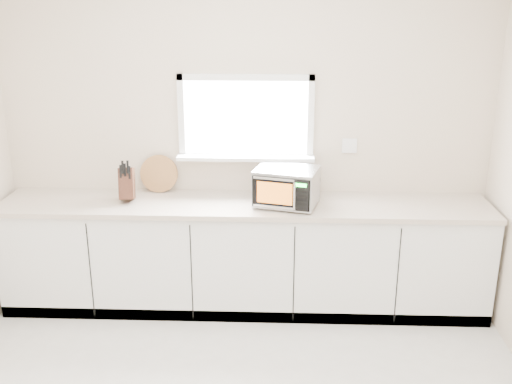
{
  "coord_description": "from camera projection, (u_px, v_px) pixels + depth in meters",
  "views": [
    {
      "loc": [
        0.27,
        -2.8,
        2.53
      ],
      "look_at": [
        0.1,
        1.55,
        1.06
      ],
      "focal_mm": 42.0,
      "sensor_mm": 36.0,
      "label": 1
    }
  ],
  "objects": [
    {
      "name": "knife_block",
      "position": [
        127.0,
        183.0,
        4.78
      ],
      "size": [
        0.15,
        0.26,
        0.35
      ],
      "rotation": [
        0.0,
        0.0,
        0.15
      ],
      "color": "#49281A",
      "rests_on": "countertop"
    },
    {
      "name": "cutting_board",
      "position": [
        159.0,
        174.0,
        4.99
      ],
      "size": [
        0.31,
        0.08,
        0.31
      ],
      "primitive_type": "cylinder",
      "rotation": [
        1.4,
        0.0,
        0.0
      ],
      "color": "#A57240",
      "rests_on": "countertop"
    },
    {
      "name": "coffee_grinder",
      "position": [
        313.0,
        189.0,
        4.79
      ],
      "size": [
        0.13,
        0.13,
        0.21
      ],
      "rotation": [
        0.0,
        0.0,
        -0.15
      ],
      "color": "#ABADB2",
      "rests_on": "countertop"
    },
    {
      "name": "countertop",
      "position": [
        244.0,
        205.0,
        4.79
      ],
      "size": [
        3.92,
        0.64,
        0.04
      ],
      "primitive_type": "cube",
      "color": "beige",
      "rests_on": "cabinets"
    },
    {
      "name": "cabinets",
      "position": [
        245.0,
        257.0,
        4.94
      ],
      "size": [
        3.92,
        0.6,
        0.88
      ],
      "primitive_type": "cube",
      "color": "silver",
      "rests_on": "ground"
    },
    {
      "name": "microwave",
      "position": [
        287.0,
        186.0,
        4.67
      ],
      "size": [
        0.54,
        0.47,
        0.3
      ],
      "rotation": [
        0.0,
        0.0,
        -0.26
      ],
      "color": "black",
      "rests_on": "countertop"
    },
    {
      "name": "back_wall",
      "position": [
        246.0,
        139.0,
        4.93
      ],
      "size": [
        4.0,
        0.17,
        2.7
      ],
      "color": "beige",
      "rests_on": "ground"
    }
  ]
}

